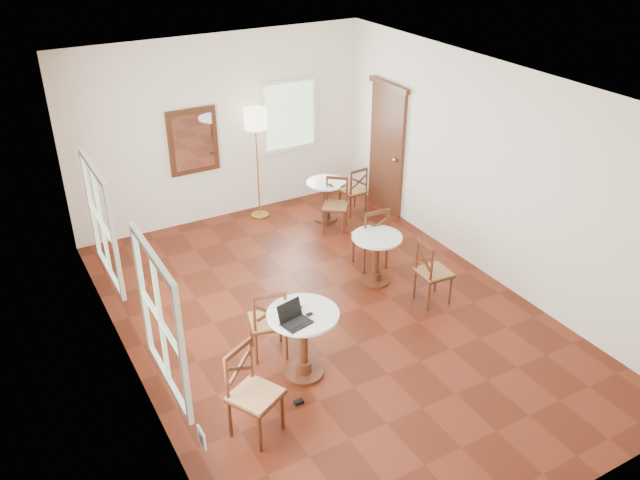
{
  "coord_description": "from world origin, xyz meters",
  "views": [
    {
      "loc": [
        -3.57,
        -6.01,
        4.94
      ],
      "look_at": [
        0.0,
        0.3,
        1.0
      ],
      "focal_mm": 36.82,
      "sensor_mm": 36.0,
      "label": 1
    }
  ],
  "objects_px": {
    "power_adapter": "(299,402)",
    "water_glass": "(297,306)",
    "chair_near_a": "(268,321)",
    "chair_near_b": "(253,393)",
    "chair_mid_b": "(432,272)",
    "chair_back_a": "(354,190)",
    "navy_mug": "(297,309)",
    "mouse": "(309,314)",
    "chair_back_b": "(336,205)",
    "cafe_table_near": "(303,337)",
    "cafe_table_back": "(326,196)",
    "chair_mid_a": "(371,237)",
    "floor_lamp": "(256,126)",
    "laptop": "(294,318)",
    "cafe_table_mid": "(376,254)"
  },
  "relations": [
    {
      "from": "chair_back_a",
      "to": "laptop",
      "type": "distance_m",
      "value": 4.47
    },
    {
      "from": "chair_mid_b",
      "to": "water_glass",
      "type": "xyz_separation_m",
      "value": [
        -2.21,
        -0.41,
        0.45
      ]
    },
    {
      "from": "cafe_table_mid",
      "to": "chair_near_a",
      "type": "bearing_deg",
      "value": -160.08
    },
    {
      "from": "chair_near_a",
      "to": "water_glass",
      "type": "xyz_separation_m",
      "value": [
        0.16,
        -0.44,
        0.43
      ]
    },
    {
      "from": "chair_mid_a",
      "to": "chair_mid_b",
      "type": "relative_size",
      "value": 1.07
    },
    {
      "from": "cafe_table_near",
      "to": "power_adapter",
      "type": "bearing_deg",
      "value": -124.62
    },
    {
      "from": "cafe_table_back",
      "to": "navy_mug",
      "type": "distance_m",
      "value": 3.96
    },
    {
      "from": "chair_back_a",
      "to": "chair_back_b",
      "type": "bearing_deg",
      "value": 28.21
    },
    {
      "from": "water_glass",
      "to": "chair_near_a",
      "type": "bearing_deg",
      "value": 109.71
    },
    {
      "from": "floor_lamp",
      "to": "water_glass",
      "type": "relative_size",
      "value": 19.05
    },
    {
      "from": "power_adapter",
      "to": "mouse",
      "type": "bearing_deg",
      "value": 46.04
    },
    {
      "from": "chair_back_a",
      "to": "chair_near_b",
      "type": "bearing_deg",
      "value": 43.26
    },
    {
      "from": "chair_mid_b",
      "to": "laptop",
      "type": "height_order",
      "value": "laptop"
    },
    {
      "from": "power_adapter",
      "to": "chair_near_b",
      "type": "bearing_deg",
      "value": -166.61
    },
    {
      "from": "chair_mid_b",
      "to": "chair_back_a",
      "type": "xyz_separation_m",
      "value": [
        0.53,
        2.79,
        -0.03
      ]
    },
    {
      "from": "chair_near_b",
      "to": "floor_lamp",
      "type": "distance_m",
      "value": 5.09
    },
    {
      "from": "mouse",
      "to": "chair_mid_b",
      "type": "bearing_deg",
      "value": 10.05
    },
    {
      "from": "cafe_table_near",
      "to": "chair_near_b",
      "type": "bearing_deg",
      "value": -147.81
    },
    {
      "from": "chair_mid_a",
      "to": "navy_mug",
      "type": "bearing_deg",
      "value": 44.72
    },
    {
      "from": "chair_near_a",
      "to": "chair_back_a",
      "type": "height_order",
      "value": "chair_near_a"
    },
    {
      "from": "chair_mid_b",
      "to": "navy_mug",
      "type": "height_order",
      "value": "navy_mug"
    },
    {
      "from": "cafe_table_mid",
      "to": "floor_lamp",
      "type": "height_order",
      "value": "floor_lamp"
    },
    {
      "from": "chair_back_a",
      "to": "power_adapter",
      "type": "relative_size",
      "value": 8.47
    },
    {
      "from": "navy_mug",
      "to": "chair_near_b",
      "type": "bearing_deg",
      "value": -143.79
    },
    {
      "from": "cafe_table_mid",
      "to": "chair_back_b",
      "type": "bearing_deg",
      "value": 78.37
    },
    {
      "from": "floor_lamp",
      "to": "laptop",
      "type": "height_order",
      "value": "floor_lamp"
    },
    {
      "from": "mouse",
      "to": "cafe_table_back",
      "type": "bearing_deg",
      "value": 52.88
    },
    {
      "from": "chair_mid_a",
      "to": "chair_back_b",
      "type": "xyz_separation_m",
      "value": [
        0.16,
        1.27,
        -0.05
      ]
    },
    {
      "from": "chair_back_b",
      "to": "floor_lamp",
      "type": "height_order",
      "value": "floor_lamp"
    },
    {
      "from": "chair_mid_b",
      "to": "navy_mug",
      "type": "bearing_deg",
      "value": 104.86
    },
    {
      "from": "chair_near_a",
      "to": "chair_near_b",
      "type": "xyz_separation_m",
      "value": [
        -0.67,
        -1.06,
        0.03
      ]
    },
    {
      "from": "chair_near_b",
      "to": "chair_mid_b",
      "type": "height_order",
      "value": "chair_near_b"
    },
    {
      "from": "cafe_table_mid",
      "to": "chair_mid_a",
      "type": "xyz_separation_m",
      "value": [
        0.19,
        0.42,
        0.03
      ]
    },
    {
      "from": "cafe_table_near",
      "to": "chair_mid_a",
      "type": "distance_m",
      "value": 2.6
    },
    {
      "from": "laptop",
      "to": "chair_mid_b",
      "type": "bearing_deg",
      "value": 0.93
    },
    {
      "from": "chair_mid_b",
      "to": "laptop",
      "type": "xyz_separation_m",
      "value": [
        -2.35,
        -0.59,
        0.45
      ]
    },
    {
      "from": "chair_mid_b",
      "to": "chair_back_b",
      "type": "height_order",
      "value": "chair_mid_b"
    },
    {
      "from": "cafe_table_near",
      "to": "chair_back_b",
      "type": "distance_m",
      "value": 3.64
    },
    {
      "from": "cafe_table_mid",
      "to": "floor_lamp",
      "type": "bearing_deg",
      "value": 101.02
    },
    {
      "from": "cafe_table_back",
      "to": "chair_mid_a",
      "type": "distance_m",
      "value": 1.64
    },
    {
      "from": "cafe_table_back",
      "to": "chair_mid_b",
      "type": "relative_size",
      "value": 0.76
    },
    {
      "from": "chair_near_a",
      "to": "mouse",
      "type": "height_order",
      "value": "chair_near_a"
    },
    {
      "from": "cafe_table_back",
      "to": "chair_back_a",
      "type": "distance_m",
      "value": 0.54
    },
    {
      "from": "cafe_table_back",
      "to": "chair_near_a",
      "type": "xyz_separation_m",
      "value": [
        -2.37,
        -2.77,
        0.05
      ]
    },
    {
      "from": "cafe_table_mid",
      "to": "chair_mid_b",
      "type": "bearing_deg",
      "value": -63.33
    },
    {
      "from": "chair_back_a",
      "to": "mouse",
      "type": "bearing_deg",
      "value": 47.73
    },
    {
      "from": "chair_near_a",
      "to": "chair_mid_b",
      "type": "relative_size",
      "value": 1.05
    },
    {
      "from": "floor_lamp",
      "to": "power_adapter",
      "type": "bearing_deg",
      "value": -109.67
    },
    {
      "from": "power_adapter",
      "to": "water_glass",
      "type": "bearing_deg",
      "value": 62.37
    },
    {
      "from": "chair_near_a",
      "to": "chair_near_b",
      "type": "relative_size",
      "value": 0.94
    }
  ]
}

